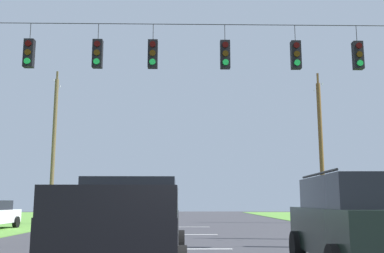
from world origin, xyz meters
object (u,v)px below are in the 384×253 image
Objects in this scene: pickup_truck at (128,227)px; suv_black at (360,222)px; utility_pole_far_left at (54,147)px; utility_pole_far_right at (321,149)px; overhead_signal_span at (193,108)px.

suv_black is at bearing 2.78° from pickup_truck.
utility_pole_far_left reaches higher than pickup_truck.
suv_black is 24.13m from utility_pole_far_left.
pickup_truck is at bearing -177.22° from suv_black.
utility_pole_far_right is (10.79, 21.84, 4.13)m from pickup_truck.
overhead_signal_span is 3.54× the size of suv_black.
overhead_signal_span is 6.77m from suv_black.
overhead_signal_span reaches higher than suv_black.
utility_pole_far_right reaches higher than overhead_signal_span.
utility_pole_far_right is 1.03× the size of utility_pole_far_left.
pickup_truck is 4.74m from suv_black.
utility_pole_far_left is (-12.32, 20.36, 3.99)m from suv_black.
utility_pole_far_left is at bearing 121.19° from suv_black.
overhead_signal_span is at bearing -59.96° from utility_pole_far_left.
overhead_signal_span is 1.63× the size of utility_pole_far_right.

